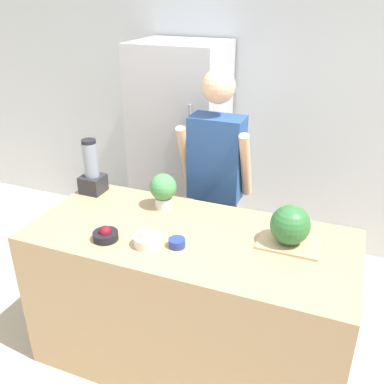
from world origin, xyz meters
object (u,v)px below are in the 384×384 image
at_px(blender, 92,172).
at_px(potted_plant, 163,189).
at_px(person, 216,186).
at_px(watermelon, 290,225).
at_px(bowl_cherries, 106,235).
at_px(refrigerator, 181,149).
at_px(bowl_cream, 147,239).
at_px(bowl_small_blue, 177,243).

xyz_separation_m(blender, potted_plant, (0.55, -0.03, -0.02)).
bearing_deg(blender, person, 32.59).
distance_m(watermelon, potted_plant, 0.84).
bearing_deg(bowl_cherries, watermelon, 18.91).
bearing_deg(refrigerator, bowl_cherries, -81.96).
height_order(watermelon, bowl_cream, watermelon).
xyz_separation_m(refrigerator, blender, (-0.19, -1.10, 0.19)).
relative_size(bowl_small_blue, potted_plant, 0.40).
relative_size(refrigerator, blender, 4.87).
relative_size(person, potted_plant, 7.64).
xyz_separation_m(watermelon, blender, (-1.38, 0.17, 0.03)).
distance_m(bowl_cream, blender, 0.82).
bearing_deg(bowl_small_blue, bowl_cherries, -168.54).
xyz_separation_m(person, potted_plant, (-0.19, -0.50, 0.16)).
distance_m(refrigerator, bowl_cream, 1.64).
height_order(refrigerator, bowl_small_blue, refrigerator).
distance_m(bowl_small_blue, blender, 0.93).
xyz_separation_m(person, bowl_cream, (-0.08, -0.94, 0.07)).
xyz_separation_m(bowl_small_blue, blender, (-0.81, 0.42, 0.13)).
height_order(bowl_cream, blender, blender).
height_order(person, potted_plant, person).
xyz_separation_m(refrigerator, bowl_small_blue, (0.63, -1.52, 0.06)).
height_order(person, bowl_cream, person).
bearing_deg(watermelon, person, 134.92).
height_order(bowl_cherries, potted_plant, potted_plant).
bearing_deg(watermelon, refrigerator, 133.03).
relative_size(bowl_cherries, bowl_small_blue, 1.54).
bearing_deg(bowl_cream, blender, 144.41).
relative_size(person, blender, 4.65).
xyz_separation_m(bowl_cherries, blender, (-0.41, 0.50, 0.12)).
bearing_deg(person, blender, -147.41).
distance_m(watermelon, bowl_small_blue, 0.62).
xyz_separation_m(refrigerator, watermelon, (1.19, -1.28, 0.16)).
bearing_deg(bowl_cream, person, 85.34).
relative_size(refrigerator, bowl_small_blue, 19.93).
xyz_separation_m(bowl_cherries, bowl_cream, (0.25, 0.03, 0.01)).
relative_size(watermelon, bowl_small_blue, 2.36).
height_order(bowl_cherries, bowl_small_blue, bowl_cherries).
xyz_separation_m(watermelon, bowl_small_blue, (-0.56, -0.25, -0.10)).
bearing_deg(bowl_cream, potted_plant, 103.82).
distance_m(bowl_cream, bowl_small_blue, 0.16).
xyz_separation_m(bowl_small_blue, potted_plant, (-0.26, 0.39, 0.11)).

